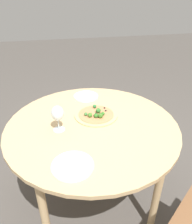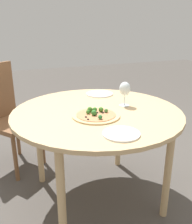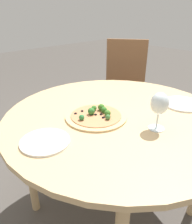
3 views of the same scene
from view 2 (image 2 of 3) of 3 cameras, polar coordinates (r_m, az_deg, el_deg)
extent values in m
plane|color=#4C4742|center=(2.11, 0.19, -18.64)|extent=(12.00, 12.00, 0.00)
cylinder|color=tan|center=(1.76, 0.22, -0.04)|extent=(1.19, 1.19, 0.03)
cylinder|color=tan|center=(1.53, -7.89, -19.34)|extent=(0.05, 0.05, 0.70)
cylinder|color=tan|center=(1.81, 16.06, -13.25)|extent=(0.05, 0.05, 0.70)
cylinder|color=tan|center=(2.15, -12.84, -7.36)|extent=(0.05, 0.05, 0.70)
cylinder|color=tan|center=(2.35, 5.19, -4.44)|extent=(0.05, 0.05, 0.70)
cube|color=brown|center=(2.40, -18.26, -2.49)|extent=(0.56, 0.56, 0.04)
cylinder|color=brown|center=(2.28, -17.94, -10.16)|extent=(0.04, 0.04, 0.43)
cylinder|color=brown|center=(2.48, -12.12, -7.01)|extent=(0.04, 0.04, 0.43)
cylinder|color=brown|center=(2.71, -17.47, -5.17)|extent=(0.04, 0.04, 0.43)
cylinder|color=tan|center=(1.64, 0.00, -0.82)|extent=(0.32, 0.32, 0.01)
cylinder|color=tan|center=(1.64, 0.00, -0.59)|extent=(0.26, 0.26, 0.00)
sphere|color=#35772F|center=(1.62, -0.49, -0.17)|extent=(0.04, 0.04, 0.04)
sphere|color=#3F7939|center=(1.67, 2.32, 0.33)|extent=(0.03, 0.03, 0.03)
sphere|color=#437C2C|center=(1.68, 1.22, 0.60)|extent=(0.03, 0.03, 0.03)
sphere|color=#3A782B|center=(1.65, -1.83, 0.03)|extent=(0.03, 0.03, 0.03)
sphere|color=#2F7639|center=(1.56, 0.97, -1.14)|extent=(0.03, 0.03, 0.03)
sphere|color=#3B6E25|center=(1.68, -1.39, 0.59)|extent=(0.04, 0.04, 0.04)
sphere|color=#337127|center=(1.68, -0.30, 0.56)|extent=(0.03, 0.03, 0.03)
cylinder|color=black|center=(1.66, 1.43, -0.22)|extent=(0.01, 0.01, 0.00)
cylinder|color=black|center=(1.59, -2.32, -1.14)|extent=(0.01, 0.01, 0.00)
cylinder|color=black|center=(1.62, -0.23, -0.75)|extent=(0.01, 0.01, 0.00)
cylinder|color=black|center=(1.64, 0.02, -0.49)|extent=(0.01, 0.01, 0.00)
cylinder|color=black|center=(1.66, 0.28, -0.16)|extent=(0.01, 0.01, 0.00)
cylinder|color=black|center=(1.55, -1.82, -1.68)|extent=(0.01, 0.01, 0.00)
cylinder|color=silver|center=(1.87, 6.46, 1.51)|extent=(0.08, 0.08, 0.00)
cylinder|color=silver|center=(1.86, 6.51, 2.65)|extent=(0.01, 0.01, 0.07)
ellipsoid|color=silver|center=(1.83, 6.61, 5.29)|extent=(0.08, 0.08, 0.10)
cylinder|color=silver|center=(1.39, 5.79, -4.95)|extent=(0.21, 0.21, 0.01)
cylinder|color=silver|center=(2.15, 0.81, 4.18)|extent=(0.23, 0.23, 0.01)
camera|label=1|loc=(2.91, -5.35, 25.01)|focal=35.00mm
camera|label=3|loc=(1.51, 39.60, 12.96)|focal=35.00mm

